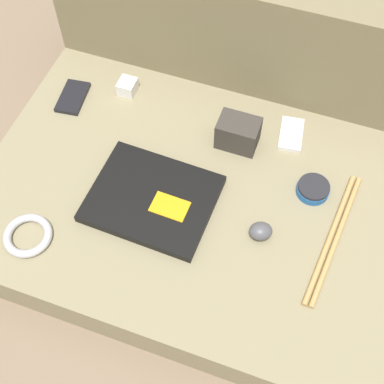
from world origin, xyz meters
name	(u,v)px	position (x,y,z in m)	size (l,w,h in m)	color
ground_plane	(192,219)	(0.00, 0.00, 0.00)	(8.00, 8.00, 0.00)	#7A6651
couch_seat	(192,208)	(0.00, 0.00, 0.06)	(1.09, 0.74, 0.12)	#847A5B
couch_backrest	(248,42)	(0.00, 0.47, 0.22)	(1.09, 0.20, 0.45)	#756B4C
laptop	(152,199)	(-0.09, -0.05, 0.13)	(0.31, 0.26, 0.03)	black
computer_mouse	(261,231)	(0.19, -0.05, 0.14)	(0.07, 0.07, 0.04)	#4C4C51
speaker_puck	(313,189)	(0.28, 0.11, 0.13)	(0.08, 0.08, 0.03)	#1E569E
phone_silver	(291,134)	(0.19, 0.27, 0.13)	(0.07, 0.12, 0.01)	silver
phone_black	(73,97)	(-0.43, 0.19, 0.13)	(0.08, 0.13, 0.01)	black
camera_pouch	(238,133)	(0.06, 0.20, 0.16)	(0.11, 0.08, 0.08)	#38332D
charger_brick	(127,87)	(-0.29, 0.27, 0.14)	(0.05, 0.05, 0.04)	silver
cable_coil	(28,235)	(-0.33, -0.24, 0.13)	(0.12, 0.12, 0.02)	#B2B2B7
drumstick_pair	(333,238)	(0.36, 0.00, 0.13)	(0.07, 0.38, 0.01)	tan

